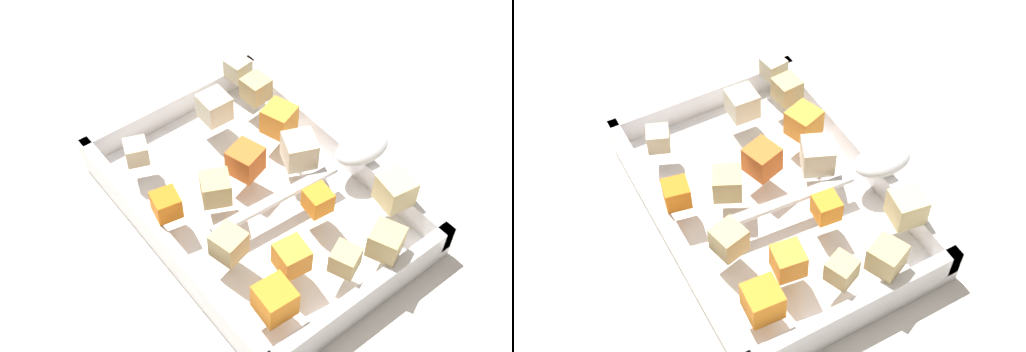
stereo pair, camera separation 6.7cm
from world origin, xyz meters
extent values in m
plane|color=beige|center=(0.00, 0.00, 0.00)|extent=(4.00, 4.00, 0.00)
cube|color=silver|center=(-0.01, 0.00, 0.01)|extent=(0.32, 0.23, 0.01)
cube|color=silver|center=(-0.01, -0.11, 0.03)|extent=(0.32, 0.01, 0.03)
cube|color=silver|center=(-0.01, 0.11, 0.03)|extent=(0.32, 0.01, 0.03)
cube|color=silver|center=(-0.16, 0.00, 0.03)|extent=(0.01, 0.23, 0.03)
cube|color=silver|center=(0.14, 0.00, 0.03)|extent=(0.01, 0.23, 0.03)
cube|color=orange|center=(-0.03, -0.09, 0.06)|extent=(0.03, 0.03, 0.02)
cube|color=orange|center=(0.09, -0.04, 0.06)|extent=(0.03, 0.03, 0.03)
cube|color=orange|center=(-0.03, 0.00, 0.06)|extent=(0.04, 0.04, 0.03)
cube|color=orange|center=(-0.05, 0.06, 0.06)|extent=(0.04, 0.04, 0.03)
cube|color=orange|center=(0.11, -0.08, 0.06)|extent=(0.03, 0.03, 0.03)
cube|color=orange|center=(0.05, 0.03, 0.06)|extent=(0.03, 0.03, 0.02)
cube|color=tan|center=(-0.02, -0.04, 0.06)|extent=(0.04, 0.04, 0.03)
cube|color=beige|center=(-0.11, -0.08, 0.06)|extent=(0.03, 0.03, 0.02)
cube|color=beige|center=(-0.15, 0.08, 0.06)|extent=(0.03, 0.03, 0.02)
cube|color=tan|center=(0.04, -0.07, 0.06)|extent=(0.03, 0.03, 0.03)
cube|color=#E0CC89|center=(0.09, 0.09, 0.06)|extent=(0.03, 0.03, 0.03)
cube|color=tan|center=(0.12, 0.04, 0.06)|extent=(0.04, 0.04, 0.03)
cube|color=tan|center=(0.12, 0.00, 0.06)|extent=(0.03, 0.03, 0.02)
cube|color=beige|center=(-0.11, 0.02, 0.06)|extent=(0.03, 0.03, 0.03)
cube|color=tan|center=(-0.11, 0.07, 0.06)|extent=(0.03, 0.03, 0.03)
cube|color=beige|center=(-0.01, 0.05, 0.06)|extent=(0.04, 0.04, 0.03)
ellipsoid|color=silver|center=(0.03, 0.11, 0.05)|extent=(0.04, 0.06, 0.02)
cube|color=silver|center=(0.02, 0.00, 0.05)|extent=(0.02, 0.14, 0.01)
camera|label=1|loc=(0.33, -0.27, 0.56)|focal=48.23mm
camera|label=2|loc=(0.37, -0.21, 0.56)|focal=48.23mm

